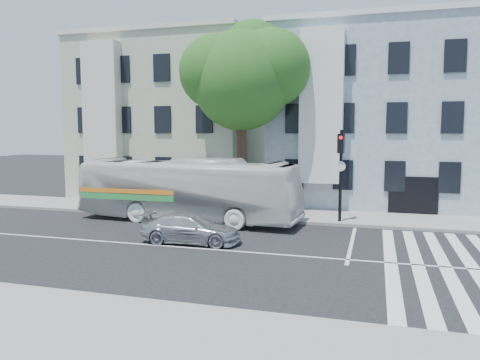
% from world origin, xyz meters
% --- Properties ---
extents(ground, '(120.00, 120.00, 0.00)m').
position_xyz_m(ground, '(0.00, 0.00, 0.00)').
color(ground, black).
rests_on(ground, ground).
extents(sidewalk_far, '(80.00, 4.00, 0.15)m').
position_xyz_m(sidewalk_far, '(0.00, 8.00, 0.07)').
color(sidewalk_far, gray).
rests_on(sidewalk_far, ground).
extents(sidewalk_near, '(80.00, 4.00, 0.15)m').
position_xyz_m(sidewalk_near, '(0.00, -8.00, 0.07)').
color(sidewalk_near, gray).
rests_on(sidewalk_near, ground).
extents(building_left, '(12.00, 10.00, 11.00)m').
position_xyz_m(building_left, '(-7.00, 15.00, 5.50)').
color(building_left, '#A5AF92').
rests_on(building_left, ground).
extents(building_right, '(12.00, 10.00, 11.00)m').
position_xyz_m(building_right, '(7.00, 15.00, 5.50)').
color(building_right, '#84929E').
rests_on(building_right, ground).
extents(street_tree, '(7.30, 5.90, 11.10)m').
position_xyz_m(street_tree, '(0.06, 8.74, 7.83)').
color(street_tree, '#2D2116').
rests_on(street_tree, ground).
extents(bus, '(3.66, 12.01, 3.30)m').
position_xyz_m(bus, '(-1.98, 5.20, 1.65)').
color(bus, silver).
rests_on(bus, ground).
extents(sedan, '(1.92, 4.30, 1.23)m').
position_xyz_m(sedan, '(-0.02, 0.84, 0.61)').
color(sedan, silver).
rests_on(sedan, ground).
extents(hedge, '(8.53, 2.12, 0.70)m').
position_xyz_m(hedge, '(-4.65, 6.30, 0.50)').
color(hedge, '#236420').
rests_on(hedge, sidewalk_far).
extents(traffic_signal, '(0.49, 0.55, 4.76)m').
position_xyz_m(traffic_signal, '(5.70, 6.51, 3.07)').
color(traffic_signal, black).
rests_on(traffic_signal, ground).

